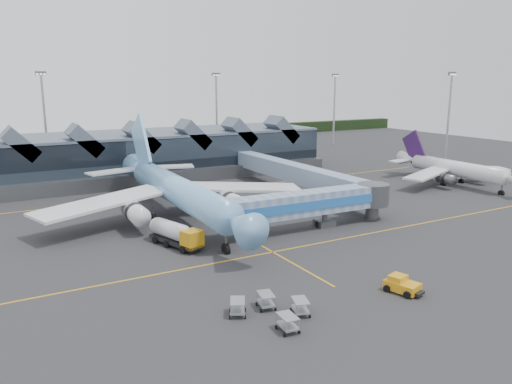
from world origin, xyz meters
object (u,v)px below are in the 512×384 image
pushback_tug (402,285)px  jet_bridge (318,203)px  main_airliner (175,189)px  fuel_truck (174,233)px  regional_jet (453,168)px

pushback_tug → jet_bridge: bearing=58.6°
main_airliner → jet_bridge: 21.14m
jet_bridge → fuel_truck: 20.56m
main_airliner → jet_bridge: main_airliner is taller
jet_bridge → fuel_truck: size_ratio=3.05×
pushback_tug → fuel_truck: bearing=104.5°
jet_bridge → pushback_tug: jet_bridge is taller
jet_bridge → fuel_truck: jet_bridge is taller
main_airliner → regional_jet: size_ratio=1.60×
fuel_truck → pushback_tug: 28.22m
main_airliner → regional_jet: 57.36m
main_airliner → jet_bridge: bearing=-41.2°
jet_bridge → pushback_tug: (-5.91, -22.00, -2.89)m
jet_bridge → fuel_truck: bearing=175.8°
fuel_truck → pushback_tug: bearing=-76.6°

